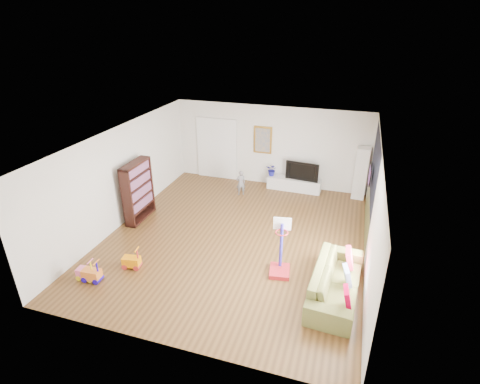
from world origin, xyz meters
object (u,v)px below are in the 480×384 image
(sofa, at_px, (336,281))
(basketball_hoop, at_px, (281,248))
(media_console, at_px, (294,184))
(bookshelf, at_px, (138,191))

(sofa, height_order, basketball_hoop, basketball_hoop)
(sofa, bearing_deg, basketball_hoop, 78.16)
(media_console, relative_size, bookshelf, 1.04)
(media_console, bearing_deg, basketball_hoop, -82.38)
(bookshelf, height_order, sofa, bookshelf)
(bookshelf, xyz_separation_m, sofa, (5.60, -1.67, -0.52))
(media_console, xyz_separation_m, basketball_hoop, (0.50, -4.58, 0.46))
(media_console, distance_m, basketball_hoop, 4.63)
(media_console, relative_size, sofa, 0.77)
(sofa, distance_m, basketball_hoop, 1.34)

